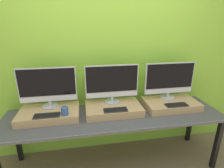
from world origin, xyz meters
TOP-DOWN VIEW (x-y plane):
  - wall_back at (0.00, 0.74)m, footprint 8.00×0.04m
  - workbench at (0.00, 0.33)m, footprint 2.53×0.67m
  - wooden_riser_left at (-0.73, 0.40)m, footprint 0.66×0.40m
  - monitor_left at (-0.73, 0.50)m, footprint 0.64×0.18m
  - keyboard_left at (-0.73, 0.27)m, footprint 0.27×0.11m
  - mug at (-0.55, 0.27)m, footprint 0.07×0.07m
  - wooden_riser_center at (0.00, 0.40)m, footprint 0.66×0.40m
  - monitor_center at (0.00, 0.50)m, footprint 0.64×0.18m
  - keyboard_center at (0.00, 0.27)m, footprint 0.27×0.11m
  - wooden_riser_right at (0.73, 0.40)m, footprint 0.66×0.40m
  - monitor_right at (0.73, 0.50)m, footprint 0.64×0.18m
  - keyboard_right at (0.73, 0.27)m, footprint 0.27×0.11m

SIDE VIEW (x-z plane):
  - workbench at x=0.00m, z-range 0.30..1.01m
  - wooden_riser_left at x=-0.73m, z-range 0.71..0.80m
  - wooden_riser_center at x=0.00m, z-range 0.71..0.80m
  - wooden_riser_right at x=0.73m, z-range 0.71..0.80m
  - keyboard_left at x=-0.73m, z-range 0.80..0.81m
  - keyboard_center at x=0.00m, z-range 0.80..0.81m
  - keyboard_right at x=0.73m, z-range 0.80..0.81m
  - mug at x=-0.55m, z-range 0.80..0.88m
  - monitor_left at x=-0.73m, z-range 0.82..1.28m
  - monitor_center at x=0.00m, z-range 0.82..1.28m
  - monitor_right at x=0.73m, z-range 0.82..1.28m
  - wall_back at x=0.00m, z-range 0.00..2.60m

